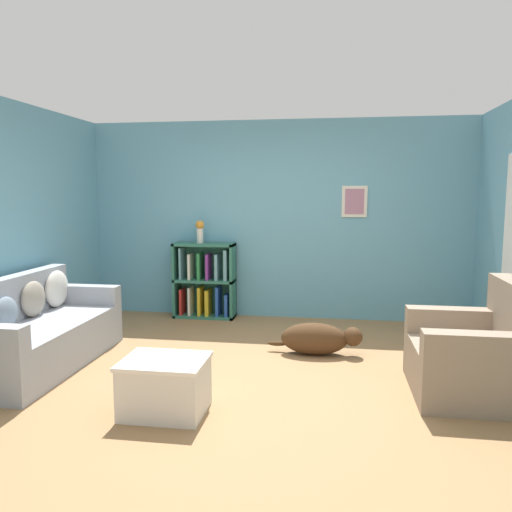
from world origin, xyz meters
The scene contains 8 objects.
ground_plane centered at (0.00, 0.00, 0.00)m, with size 14.00×14.00×0.00m, color #997047.
wall_back centered at (0.00, 2.25, 1.30)m, with size 5.60×0.13×2.60m.
couch centered at (-2.07, -0.06, 0.32)m, with size 0.81×1.86×0.86m.
bookshelf centered at (-0.94, 2.05, 0.48)m, with size 0.81×0.30×1.00m.
recliner_chair centered at (1.92, -0.15, 0.33)m, with size 0.89×0.99×0.95m.
coffee_table centered at (-0.50, -0.88, 0.22)m, with size 0.63×0.50×0.42m.
dog centered at (0.60, 0.68, 0.17)m, with size 0.98×0.30×0.33m.
vase centered at (-1.00, 2.03, 1.17)m, with size 0.11×0.11×0.30m.
Camera 1 is at (0.73, -4.34, 1.66)m, focal length 35.00 mm.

